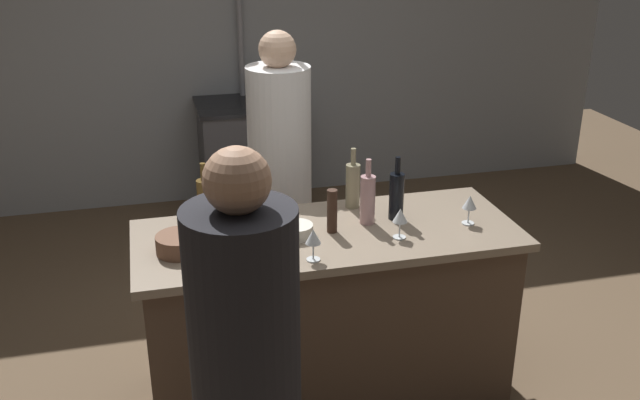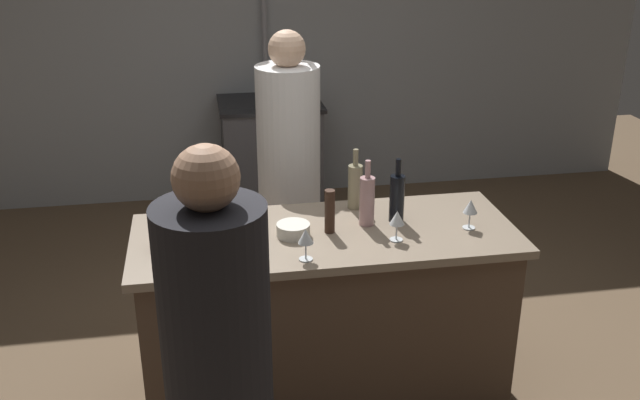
{
  "view_description": "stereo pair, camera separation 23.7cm",
  "coord_description": "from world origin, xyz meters",
  "px_view_note": "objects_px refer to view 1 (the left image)",
  "views": [
    {
      "loc": [
        -0.78,
        -2.93,
        2.32
      ],
      "look_at": [
        0.0,
        0.15,
        1.0
      ],
      "focal_mm": 40.21,
      "sensor_mm": 36.0,
      "label": 1
    },
    {
      "loc": [
        -0.54,
        -2.98,
        2.32
      ],
      "look_at": [
        0.0,
        0.15,
        1.0
      ],
      "focal_mm": 40.21,
      "sensor_mm": 36.0,
      "label": 2
    }
  ],
  "objects_px": {
    "mixing_bowl_ceramic": "(296,231)",
    "wine_glass_near_left_guest": "(313,238)",
    "pepper_mill": "(332,211)",
    "wine_bottle_amber": "(205,200)",
    "wine_bottle_white": "(353,185)",
    "wine_glass_near_right_guest": "(400,217)",
    "wine_bottle_dark": "(396,195)",
    "wine_glass_by_chef": "(470,203)",
    "mixing_bowl_wooden": "(180,244)",
    "chef": "(281,189)",
    "mixing_bowl_blue": "(240,253)",
    "stove_range": "(250,157)",
    "wine_bottle_rose": "(368,199)",
    "wine_bottle_green": "(214,218)"
  },
  "relations": [
    {
      "from": "stove_range",
      "to": "wine_glass_near_left_guest",
      "type": "xyz_separation_m",
      "value": [
        -0.13,
        -2.71,
        0.56
      ]
    },
    {
      "from": "chef",
      "to": "wine_bottle_white",
      "type": "relative_size",
      "value": 5.49
    },
    {
      "from": "pepper_mill",
      "to": "mixing_bowl_wooden",
      "type": "height_order",
      "value": "pepper_mill"
    },
    {
      "from": "wine_bottle_amber",
      "to": "wine_glass_near_right_guest",
      "type": "distance_m",
      "value": 0.93
    },
    {
      "from": "stove_range",
      "to": "wine_glass_near_left_guest",
      "type": "relative_size",
      "value": 6.1
    },
    {
      "from": "wine_bottle_rose",
      "to": "mixing_bowl_blue",
      "type": "bearing_deg",
      "value": -160.1
    },
    {
      "from": "wine_bottle_amber",
      "to": "mixing_bowl_blue",
      "type": "height_order",
      "value": "wine_bottle_amber"
    },
    {
      "from": "stove_range",
      "to": "wine_bottle_rose",
      "type": "distance_m",
      "value": 2.48
    },
    {
      "from": "chef",
      "to": "wine_bottle_white",
      "type": "height_order",
      "value": "chef"
    },
    {
      "from": "wine_glass_by_chef",
      "to": "mixing_bowl_ceramic",
      "type": "distance_m",
      "value": 0.83
    },
    {
      "from": "wine_bottle_white",
      "to": "wine_glass_near_right_guest",
      "type": "height_order",
      "value": "wine_bottle_white"
    },
    {
      "from": "chef",
      "to": "wine_glass_by_chef",
      "type": "xyz_separation_m",
      "value": [
        0.73,
        -0.93,
        0.22
      ]
    },
    {
      "from": "pepper_mill",
      "to": "mixing_bowl_blue",
      "type": "relative_size",
      "value": 1.37
    },
    {
      "from": "stove_range",
      "to": "wine_bottle_green",
      "type": "distance_m",
      "value": 2.58
    },
    {
      "from": "wine_glass_near_right_guest",
      "to": "wine_glass_near_left_guest",
      "type": "xyz_separation_m",
      "value": [
        -0.44,
        -0.12,
        0.0
      ]
    },
    {
      "from": "wine_bottle_white",
      "to": "wine_glass_near_left_guest",
      "type": "relative_size",
      "value": 2.12
    },
    {
      "from": "chef",
      "to": "mixing_bowl_blue",
      "type": "relative_size",
      "value": 11.11
    },
    {
      "from": "wine_bottle_rose",
      "to": "mixing_bowl_blue",
      "type": "height_order",
      "value": "wine_bottle_rose"
    },
    {
      "from": "wine_bottle_white",
      "to": "wine_glass_near_right_guest",
      "type": "relative_size",
      "value": 2.12
    },
    {
      "from": "wine_bottle_rose",
      "to": "wine_bottle_dark",
      "type": "height_order",
      "value": "wine_bottle_rose"
    },
    {
      "from": "chef",
      "to": "wine_bottle_rose",
      "type": "relative_size",
      "value": 5.26
    },
    {
      "from": "wine_bottle_amber",
      "to": "wine_glass_by_chef",
      "type": "height_order",
      "value": "wine_bottle_amber"
    },
    {
      "from": "stove_range",
      "to": "mixing_bowl_wooden",
      "type": "bearing_deg",
      "value": -105.3
    },
    {
      "from": "wine_bottle_amber",
      "to": "wine_bottle_white",
      "type": "relative_size",
      "value": 0.97
    },
    {
      "from": "wine_bottle_rose",
      "to": "wine_bottle_dark",
      "type": "relative_size",
      "value": 1.02
    },
    {
      "from": "mixing_bowl_wooden",
      "to": "mixing_bowl_blue",
      "type": "bearing_deg",
      "value": -28.7
    },
    {
      "from": "stove_range",
      "to": "wine_bottle_amber",
      "type": "xyz_separation_m",
      "value": [
        -0.54,
        -2.2,
        0.57
      ]
    },
    {
      "from": "wine_bottle_dark",
      "to": "wine_bottle_white",
      "type": "relative_size",
      "value": 1.02
    },
    {
      "from": "stove_range",
      "to": "wine_glass_near_right_guest",
      "type": "distance_m",
      "value": 2.67
    },
    {
      "from": "stove_range",
      "to": "wine_glass_near_right_guest",
      "type": "bearing_deg",
      "value": -83.38
    },
    {
      "from": "mixing_bowl_wooden",
      "to": "chef",
      "type": "bearing_deg",
      "value": 55.28
    },
    {
      "from": "wine_bottle_white",
      "to": "wine_bottle_dark",
      "type": "bearing_deg",
      "value": -49.67
    },
    {
      "from": "wine_glass_near_right_guest",
      "to": "mixing_bowl_ceramic",
      "type": "xyz_separation_m",
      "value": [
        -0.45,
        0.13,
        -0.08
      ]
    },
    {
      "from": "pepper_mill",
      "to": "wine_bottle_amber",
      "type": "distance_m",
      "value": 0.61
    },
    {
      "from": "pepper_mill",
      "to": "wine_bottle_amber",
      "type": "height_order",
      "value": "wine_bottle_amber"
    },
    {
      "from": "wine_glass_near_left_guest",
      "to": "mixing_bowl_ceramic",
      "type": "distance_m",
      "value": 0.26
    },
    {
      "from": "wine_bottle_dark",
      "to": "stove_range",
      "type": "bearing_deg",
      "value": 98.57
    },
    {
      "from": "mixing_bowl_ceramic",
      "to": "wine_glass_near_left_guest",
      "type": "bearing_deg",
      "value": -85.49
    },
    {
      "from": "stove_range",
      "to": "wine_bottle_rose",
      "type": "xyz_separation_m",
      "value": [
        0.21,
        -2.4,
        0.58
      ]
    },
    {
      "from": "mixing_bowl_blue",
      "to": "mixing_bowl_wooden",
      "type": "relative_size",
      "value": 0.73
    },
    {
      "from": "pepper_mill",
      "to": "wine_bottle_white",
      "type": "distance_m",
      "value": 0.32
    },
    {
      "from": "wine_bottle_dark",
      "to": "wine_glass_by_chef",
      "type": "distance_m",
      "value": 0.35
    },
    {
      "from": "wine_bottle_rose",
      "to": "wine_bottle_green",
      "type": "xyz_separation_m",
      "value": [
        -0.73,
        -0.06,
        0.0
      ]
    },
    {
      "from": "chef",
      "to": "wine_bottle_rose",
      "type": "distance_m",
      "value": 0.88
    },
    {
      "from": "wine_bottle_amber",
      "to": "wine_bottle_green",
      "type": "bearing_deg",
      "value": -85.78
    },
    {
      "from": "wine_bottle_dark",
      "to": "mixing_bowl_blue",
      "type": "height_order",
      "value": "wine_bottle_dark"
    },
    {
      "from": "wine_glass_near_right_guest",
      "to": "mixing_bowl_wooden",
      "type": "bearing_deg",
      "value": 174.32
    },
    {
      "from": "wine_glass_near_left_guest",
      "to": "mixing_bowl_blue",
      "type": "bearing_deg",
      "value": 164.67
    },
    {
      "from": "wine_bottle_green",
      "to": "mixing_bowl_ceramic",
      "type": "height_order",
      "value": "wine_bottle_green"
    },
    {
      "from": "pepper_mill",
      "to": "wine_bottle_amber",
      "type": "bearing_deg",
      "value": 155.85
    }
  ]
}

